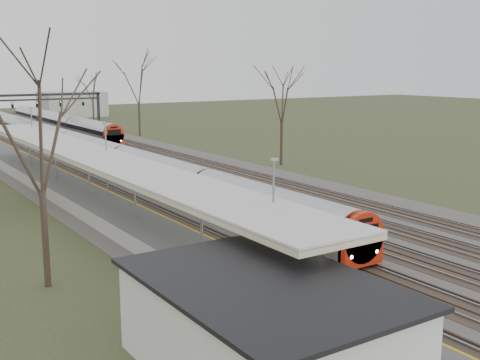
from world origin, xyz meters
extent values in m
cube|color=#474442|center=(0.00, 55.00, 0.05)|extent=(24.00, 160.00, 0.10)
cube|color=#4C3828|center=(-6.00, 55.00, 0.09)|extent=(2.60, 160.00, 0.06)
cube|color=gray|center=(-6.72, 55.00, 0.16)|extent=(0.07, 160.00, 0.12)
cube|color=gray|center=(-5.28, 55.00, 0.16)|extent=(0.07, 160.00, 0.12)
cube|color=#4C3828|center=(-2.50, 55.00, 0.09)|extent=(2.60, 160.00, 0.06)
cube|color=gray|center=(-3.22, 55.00, 0.16)|extent=(0.07, 160.00, 0.12)
cube|color=gray|center=(-1.78, 55.00, 0.16)|extent=(0.07, 160.00, 0.12)
cube|color=#4C3828|center=(1.00, 55.00, 0.09)|extent=(2.60, 160.00, 0.06)
cube|color=gray|center=(0.28, 55.00, 0.16)|extent=(0.07, 160.00, 0.12)
cube|color=gray|center=(1.72, 55.00, 0.16)|extent=(0.07, 160.00, 0.12)
cube|color=#4C3828|center=(4.50, 55.00, 0.09)|extent=(2.60, 160.00, 0.06)
cube|color=gray|center=(3.78, 55.00, 0.16)|extent=(0.07, 160.00, 0.12)
cube|color=gray|center=(5.22, 55.00, 0.16)|extent=(0.07, 160.00, 0.12)
cube|color=#4C3828|center=(8.00, 55.00, 0.09)|extent=(2.60, 160.00, 0.06)
cube|color=gray|center=(7.28, 55.00, 0.16)|extent=(0.07, 160.00, 0.12)
cube|color=gray|center=(8.72, 55.00, 0.16)|extent=(0.07, 160.00, 0.12)
cube|color=#9E9B93|center=(-9.05, 37.50, 0.50)|extent=(3.50, 69.00, 1.00)
cylinder|color=slate|center=(-9.05, 10.00, 2.50)|extent=(0.14, 0.14, 3.00)
cylinder|color=slate|center=(-9.05, 18.00, 2.50)|extent=(0.14, 0.14, 3.00)
cylinder|color=slate|center=(-9.05, 26.00, 2.50)|extent=(0.14, 0.14, 3.00)
cylinder|color=slate|center=(-9.05, 34.00, 2.50)|extent=(0.14, 0.14, 3.00)
cylinder|color=slate|center=(-9.05, 42.00, 2.50)|extent=(0.14, 0.14, 3.00)
cylinder|color=slate|center=(-9.05, 50.00, 2.50)|extent=(0.14, 0.14, 3.00)
cube|color=silver|center=(-9.05, 33.00, 4.05)|extent=(4.10, 50.00, 0.12)
cube|color=beige|center=(-9.05, 33.00, 3.88)|extent=(4.10, 50.00, 0.25)
cube|color=silver|center=(-12.50, 8.00, 1.60)|extent=(6.00, 9.00, 3.20)
cube|color=black|center=(10.50, 85.00, 3.00)|extent=(0.35, 0.35, 6.00)
cube|color=black|center=(0.25, 85.00, 5.90)|extent=(21.00, 0.35, 0.35)
cube|color=black|center=(0.25, 85.00, 5.20)|extent=(21.00, 0.25, 0.25)
cube|color=black|center=(-2.50, 84.80, 4.50)|extent=(0.32, 0.22, 0.85)
sphere|color=#0CFF19|center=(-2.50, 84.66, 4.75)|extent=(0.16, 0.16, 0.16)
cube|color=black|center=(1.00, 84.80, 4.50)|extent=(0.32, 0.22, 0.85)
sphere|color=#0CFF19|center=(1.00, 84.66, 4.75)|extent=(0.16, 0.16, 0.16)
cube|color=black|center=(4.50, 84.80, 4.50)|extent=(0.32, 0.22, 0.85)
sphere|color=#0CFF19|center=(4.50, 84.66, 4.75)|extent=(0.16, 0.16, 0.16)
cube|color=black|center=(8.00, 84.80, 4.50)|extent=(0.32, 0.22, 0.85)
sphere|color=#0CFF19|center=(8.00, 84.66, 4.75)|extent=(0.16, 0.16, 0.16)
cylinder|color=#2D231C|center=(-16.00, 20.00, 2.25)|extent=(0.30, 0.30, 4.50)
cylinder|color=#2D231C|center=(14.00, 42.00, 2.25)|extent=(0.30, 0.30, 4.50)
cube|color=#ADAFB7|center=(-2.50, 58.67, 1.10)|extent=(2.55, 90.00, 1.60)
cylinder|color=#ADAFB7|center=(-2.50, 58.67, 1.75)|extent=(2.60, 89.70, 2.60)
cube|color=black|center=(-2.50, 58.67, 1.85)|extent=(2.62, 89.40, 0.55)
cube|color=red|center=(-2.50, 13.77, 1.05)|extent=(2.55, 0.50, 1.50)
cylinder|color=red|center=(-2.50, 13.82, 1.75)|extent=(2.60, 0.60, 2.60)
cube|color=black|center=(-2.50, 13.55, 2.05)|extent=(1.70, 0.12, 0.70)
sphere|color=white|center=(-3.35, 13.57, 0.95)|extent=(0.22, 0.22, 0.22)
sphere|color=white|center=(-1.65, 13.57, 0.95)|extent=(0.22, 0.22, 0.22)
cube|color=black|center=(-2.50, 58.67, 0.17)|extent=(1.80, 89.00, 0.35)
cube|color=#ADAFB7|center=(4.50, 86.08, 1.10)|extent=(2.55, 45.00, 1.60)
cylinder|color=#ADAFB7|center=(4.50, 86.08, 1.75)|extent=(2.60, 44.70, 2.60)
cube|color=black|center=(4.50, 86.08, 1.85)|extent=(2.62, 44.40, 0.55)
cube|color=red|center=(4.50, 63.68, 1.05)|extent=(2.55, 0.50, 1.50)
cylinder|color=red|center=(4.50, 63.73, 1.75)|extent=(2.60, 0.60, 2.60)
cube|color=black|center=(4.50, 63.46, 2.05)|extent=(1.70, 0.12, 0.70)
sphere|color=white|center=(3.65, 63.48, 0.95)|extent=(0.22, 0.22, 0.22)
sphere|color=white|center=(5.35, 63.48, 0.95)|extent=(0.22, 0.22, 0.22)
cube|color=black|center=(4.50, 86.08, 0.17)|extent=(1.80, 44.00, 0.35)
imported|color=#28404D|center=(-8.72, 7.44, 1.79)|extent=(0.58, 0.68, 1.59)
camera|label=1|loc=(-22.98, -6.61, 9.90)|focal=45.00mm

